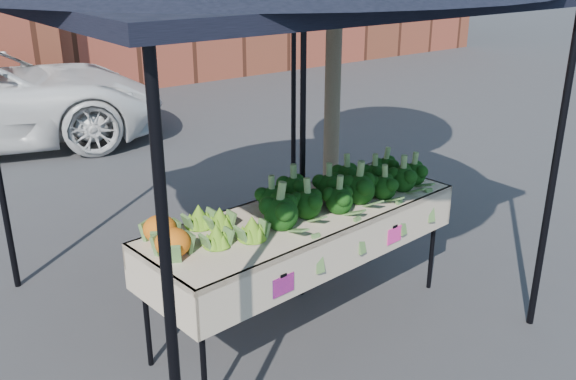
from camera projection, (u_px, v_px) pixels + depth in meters
name	position (u px, v px, depth m)	size (l,w,h in m)	color
ground	(301.00, 322.00, 4.66)	(90.00, 90.00, 0.00)	#363639
table	(305.00, 269.00, 4.50)	(2.46, 1.00, 0.90)	beige
canopy	(257.00, 136.00, 4.42)	(3.16, 3.16, 2.74)	black
broccoli_heap	(342.00, 181.00, 4.51)	(1.55, 0.58, 0.27)	black
romanesco_cluster	(221.00, 219.00, 3.95)	(0.44, 0.58, 0.21)	#7DB827
cauliflower_pair	(166.00, 234.00, 3.77)	(0.24, 0.44, 0.19)	orange
street_tree	(335.00, 10.00, 5.40)	(2.16, 2.16, 4.25)	#1E4C14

